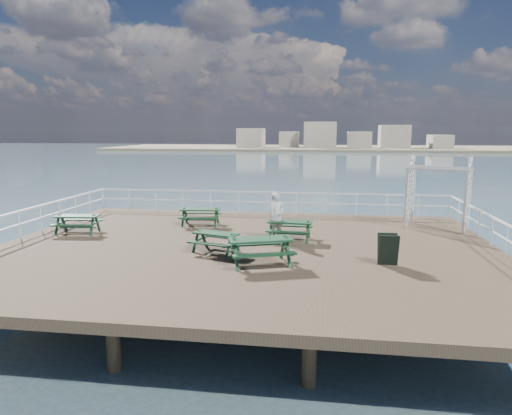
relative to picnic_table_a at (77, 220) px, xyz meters
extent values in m
cube|color=brown|center=(7.13, -1.20, -0.68)|extent=(18.00, 14.00, 0.30)
plane|color=#3E5A68|center=(7.13, 38.80, -2.53)|extent=(300.00, 300.00, 0.00)
cube|color=tan|center=(22.13, 133.80, -2.13)|extent=(160.00, 40.00, 0.80)
cube|color=beige|center=(-12.87, 130.80, 1.27)|extent=(8.00, 8.00, 6.00)
cube|color=beige|center=(-0.87, 130.80, 0.77)|extent=(6.00, 8.00, 5.00)
cube|color=beige|center=(9.13, 130.80, 2.27)|extent=(10.00, 8.00, 8.00)
cube|color=beige|center=(21.13, 130.80, 0.77)|extent=(7.00, 8.00, 5.00)
cube|color=beige|center=(32.13, 130.80, 1.77)|extent=(9.00, 8.00, 7.00)
cube|color=beige|center=(45.13, 130.80, 0.27)|extent=(6.00, 8.00, 4.00)
cylinder|color=brown|center=(-0.37, 4.30, -1.88)|extent=(0.36, 0.36, 2.10)
cylinder|color=brown|center=(14.63, 4.30, -1.88)|extent=(0.36, 0.36, 2.10)
cube|color=silver|center=(7.13, 5.65, 0.52)|extent=(17.70, 0.07, 0.07)
cube|color=silver|center=(7.13, 5.65, 0.02)|extent=(17.70, 0.05, 0.05)
cylinder|color=silver|center=(-1.72, 5.65, 0.02)|extent=(0.05, 0.05, 1.10)
cube|color=silver|center=(-1.72, -1.20, 0.52)|extent=(0.07, 13.70, 0.07)
cube|color=silver|center=(-1.72, -1.20, 0.02)|extent=(0.05, 13.70, 0.05)
cube|color=silver|center=(15.98, -1.20, 0.52)|extent=(0.07, 13.70, 0.07)
cube|color=silver|center=(15.98, -1.20, 0.02)|extent=(0.05, 13.70, 0.05)
cube|color=#153C1D|center=(0.00, 0.00, 0.17)|extent=(1.76, 0.82, 0.06)
cube|color=#153C1D|center=(-0.05, 0.57, -0.10)|extent=(1.72, 0.40, 0.05)
cube|color=#153C1D|center=(0.05, -0.57, -0.10)|extent=(1.72, 0.40, 0.05)
cube|color=#153C1D|center=(-0.71, -0.07, -0.12)|extent=(0.21, 1.38, 0.06)
cube|color=#153C1D|center=(0.71, 0.07, -0.12)|extent=(0.21, 1.38, 0.06)
cube|color=#153C1D|center=(-0.73, 0.22, -0.17)|extent=(0.12, 0.49, 0.83)
cube|color=#153C1D|center=(-0.68, -0.35, -0.17)|extent=(0.12, 0.49, 0.83)
cube|color=#153C1D|center=(0.68, 0.35, -0.17)|extent=(0.12, 0.49, 0.83)
cube|color=#153C1D|center=(0.73, -0.22, -0.17)|extent=(0.12, 0.49, 0.83)
cube|color=#153C1D|center=(0.00, 0.00, -0.29)|extent=(1.52, 0.22, 0.06)
cube|color=#153C1D|center=(4.57, 2.22, 0.18)|extent=(1.77, 0.81, 0.06)
cube|color=#153C1D|center=(4.52, 2.79, -0.10)|extent=(1.73, 0.38, 0.05)
cube|color=#153C1D|center=(4.62, 1.65, -0.10)|extent=(1.73, 0.38, 0.05)
cube|color=#153C1D|center=(3.85, 2.16, -0.12)|extent=(0.19, 1.39, 0.06)
cube|color=#153C1D|center=(5.28, 2.28, -0.12)|extent=(0.19, 1.39, 0.06)
cube|color=#153C1D|center=(3.83, 2.44, -0.17)|extent=(0.12, 0.50, 0.84)
cube|color=#153C1D|center=(3.88, 1.87, -0.17)|extent=(0.12, 0.50, 0.84)
cube|color=#153C1D|center=(5.26, 2.56, -0.17)|extent=(0.12, 0.50, 0.84)
cube|color=#153C1D|center=(5.31, 1.99, -0.17)|extent=(0.12, 0.50, 0.84)
cube|color=#153C1D|center=(4.57, 2.22, -0.29)|extent=(1.53, 0.21, 0.06)
cube|color=#153C1D|center=(8.66, 0.08, 0.16)|extent=(1.71, 0.75, 0.06)
cube|color=#153C1D|center=(8.70, 0.63, -0.11)|extent=(1.69, 0.33, 0.05)
cube|color=#153C1D|center=(8.63, -0.48, -0.11)|extent=(1.69, 0.33, 0.05)
cube|color=#153C1D|center=(7.97, 0.12, -0.13)|extent=(0.16, 1.35, 0.06)
cube|color=#153C1D|center=(9.36, 0.03, -0.13)|extent=(0.16, 1.35, 0.06)
cube|color=#153C1D|center=(7.98, 0.40, -0.18)|extent=(0.10, 0.48, 0.82)
cube|color=#153C1D|center=(7.95, -0.16, -0.18)|extent=(0.10, 0.48, 0.82)
cube|color=#153C1D|center=(9.38, 0.31, -0.18)|extent=(0.10, 0.48, 0.82)
cube|color=#153C1D|center=(9.34, -0.24, -0.18)|extent=(0.10, 0.48, 0.82)
cube|color=#153C1D|center=(8.66, 0.08, -0.30)|extent=(1.49, 0.16, 0.06)
cube|color=#153C1D|center=(6.27, -2.07, 0.12)|extent=(1.69, 1.06, 0.05)
cube|color=#153C1D|center=(6.43, -1.57, -0.14)|extent=(1.57, 0.69, 0.04)
cube|color=#153C1D|center=(6.11, -2.57, -0.14)|extent=(1.57, 0.69, 0.04)
cube|color=#153C1D|center=(5.64, -1.87, -0.15)|extent=(0.45, 1.23, 0.05)
cube|color=#153C1D|center=(6.90, -2.27, -0.15)|extent=(0.45, 1.23, 0.05)
cube|color=#153C1D|center=(5.72, -1.62, -0.20)|extent=(0.20, 0.45, 0.77)
cube|color=#153C1D|center=(5.57, -2.12, -0.20)|extent=(0.20, 0.45, 0.77)
cube|color=#153C1D|center=(6.98, -2.02, -0.20)|extent=(0.20, 0.45, 0.77)
cube|color=#153C1D|center=(6.82, -2.52, -0.20)|extent=(0.20, 0.45, 0.77)
cube|color=#153C1D|center=(6.27, -2.07, -0.31)|extent=(1.36, 0.49, 0.05)
cube|color=#153C1D|center=(7.98, -3.35, 0.27)|extent=(2.09, 1.37, 0.06)
cube|color=#153C1D|center=(7.77, -2.74, -0.05)|extent=(1.92, 0.91, 0.05)
cube|color=#153C1D|center=(8.20, -3.96, -0.05)|extent=(1.92, 0.91, 0.05)
cube|color=#153C1D|center=(7.22, -3.62, -0.07)|extent=(0.61, 1.50, 0.06)
cube|color=#153C1D|center=(8.75, -3.07, -0.07)|extent=(0.61, 1.50, 0.06)
cube|color=#153C1D|center=(7.11, -3.32, -0.12)|extent=(0.27, 0.55, 0.95)
cube|color=#153C1D|center=(7.33, -3.93, -0.12)|extent=(0.27, 0.55, 0.95)
cube|color=#153C1D|center=(8.64, -2.77, -0.12)|extent=(0.27, 0.55, 0.95)
cube|color=#153C1D|center=(8.86, -3.38, -0.12)|extent=(0.27, 0.55, 0.95)
cube|color=#153C1D|center=(7.98, -3.35, -0.26)|extent=(1.66, 0.67, 0.06)
cube|color=silver|center=(13.42, 2.92, 0.73)|extent=(0.12, 0.12, 2.52)
cube|color=silver|center=(13.93, 4.07, 0.73)|extent=(0.12, 0.12, 2.52)
cube|color=silver|center=(15.53, 1.98, 0.73)|extent=(0.12, 0.12, 2.52)
cube|color=silver|center=(16.04, 3.13, 0.73)|extent=(0.12, 0.12, 2.52)
cube|color=silver|center=(14.47, 2.45, 2.03)|extent=(2.34, 1.11, 0.08)
cube|color=silver|center=(14.99, 3.60, 2.03)|extent=(2.34, 1.11, 0.08)
cube|color=silver|center=(14.73, 3.03, 2.57)|extent=(2.33, 1.10, 0.07)
cube|color=black|center=(11.92, -2.94, -0.05)|extent=(0.62, 0.28, 1.00)
cube|color=black|center=(11.92, -2.74, -0.05)|extent=(0.62, 0.28, 1.00)
imported|color=silver|center=(8.15, 0.10, 0.37)|extent=(0.78, 0.76, 1.80)
camera|label=1|loc=(9.82, -17.01, 3.61)|focal=32.00mm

